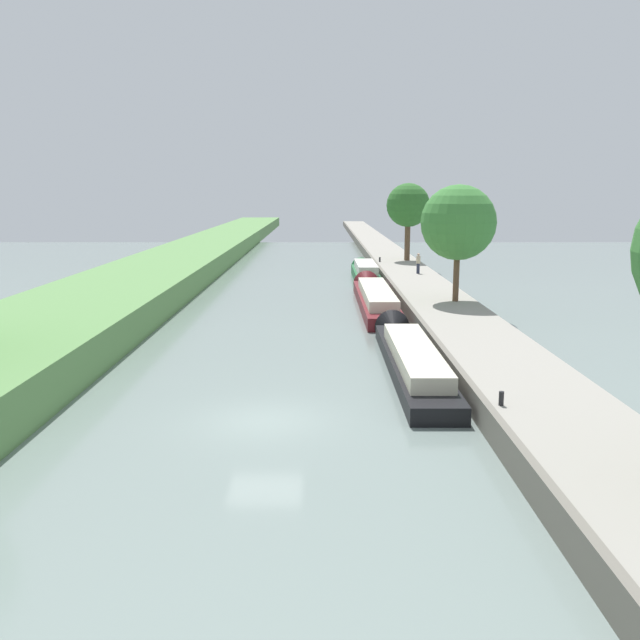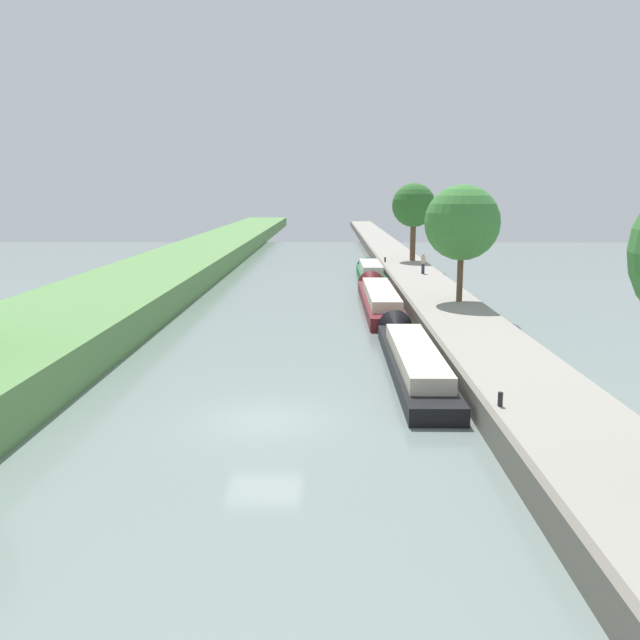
{
  "view_description": "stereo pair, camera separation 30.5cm",
  "coord_description": "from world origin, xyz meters",
  "views": [
    {
      "loc": [
        1.86,
        -21.48,
        7.56
      ],
      "look_at": [
        1.73,
        12.7,
        1.0
      ],
      "focal_mm": 37.75,
      "sensor_mm": 36.0,
      "label": 1
    },
    {
      "loc": [
        2.16,
        -21.47,
        7.56
      ],
      "look_at": [
        1.73,
        12.7,
        1.0
      ],
      "focal_mm": 37.75,
      "sensor_mm": 36.0,
      "label": 2
    }
  ],
  "objects": [
    {
      "name": "ground_plane",
      "position": [
        0.0,
        0.0,
        0.0
      ],
      "size": [
        160.0,
        160.0,
        0.0
      ],
      "primitive_type": "plane",
      "color": "slate"
    },
    {
      "name": "narrowboat_green",
      "position": [
        5.78,
        37.13,
        0.63
      ],
      "size": [
        1.97,
        11.56,
        2.08
      ],
      "color": "#1E6033",
      "rests_on": "ground_plane"
    },
    {
      "name": "tree_rightbank_midfar",
      "position": [
        10.32,
        43.83,
        6.2
      ],
      "size": [
        4.17,
        4.17,
        7.39
      ],
      "color": "brown",
      "rests_on": "right_towpath"
    },
    {
      "name": "narrowboat_black",
      "position": [
        5.77,
        6.95,
        0.52
      ],
      "size": [
        1.99,
        14.91,
        1.9
      ],
      "color": "black",
      "rests_on": "ground_plane"
    },
    {
      "name": "narrowboat_maroon",
      "position": [
        5.52,
        22.94,
        0.59
      ],
      "size": [
        2.15,
        16.96,
        2.06
      ],
      "color": "maroon",
      "rests_on": "ground_plane"
    },
    {
      "name": "mooring_bollard_near",
      "position": [
        7.55,
        -1.25,
        1.17
      ],
      "size": [
        0.16,
        0.16,
        0.45
      ],
      "color": "black",
      "rests_on": "right_towpath"
    },
    {
      "name": "stone_quay",
      "position": [
        7.13,
        0.0,
        0.5
      ],
      "size": [
        0.25,
        260.0,
        1.0
      ],
      "color": "#6B665B",
      "rests_on": "ground_plane"
    },
    {
      "name": "tree_rightbank_midnear",
      "position": [
        10.15,
        19.14,
        5.7
      ],
      "size": [
        4.51,
        4.51,
        7.03
      ],
      "color": "brown",
      "rests_on": "right_towpath"
    },
    {
      "name": "mooring_bollard_far",
      "position": [
        7.55,
        42.37,
        1.17
      ],
      "size": [
        0.16,
        0.16,
        0.45
      ],
      "color": "black",
      "rests_on": "right_towpath"
    },
    {
      "name": "person_walking",
      "position": [
        9.88,
        33.2,
        1.82
      ],
      "size": [
        0.34,
        0.34,
        1.66
      ],
      "color": "#282D42",
      "rests_on": "right_towpath"
    },
    {
      "name": "right_towpath",
      "position": [
        9.38,
        0.0,
        0.47
      ],
      "size": [
        4.26,
        260.0,
        0.95
      ],
      "color": "gray",
      "rests_on": "ground_plane"
    }
  ]
}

